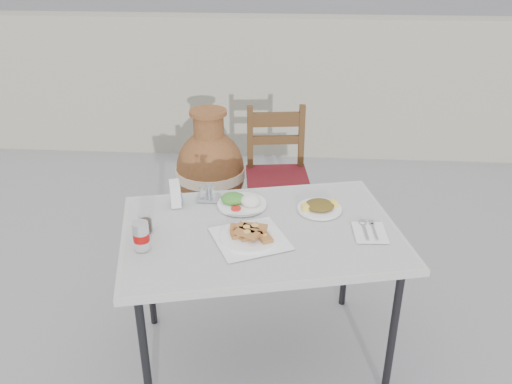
# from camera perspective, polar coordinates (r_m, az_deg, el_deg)

# --- Properties ---
(ground) EXTENTS (80.00, 80.00, 0.00)m
(ground) POSITION_cam_1_polar(r_m,az_deg,el_deg) (2.87, -0.93, -15.09)
(ground) COLOR slate
(ground) RESTS_ON ground
(cafe_table) EXTENTS (1.34, 1.05, 0.72)m
(cafe_table) POSITION_cam_1_polar(r_m,az_deg,el_deg) (2.37, 0.48, -4.93)
(cafe_table) COLOR black
(cafe_table) RESTS_ON ground
(pide_plate) EXTENTS (0.38, 0.38, 0.06)m
(pide_plate) POSITION_cam_1_polar(r_m,az_deg,el_deg) (2.26, -0.63, -4.37)
(pide_plate) COLOR white
(pide_plate) RESTS_ON cafe_table
(salad_rice_plate) EXTENTS (0.23, 0.23, 0.06)m
(salad_rice_plate) POSITION_cam_1_polar(r_m,az_deg,el_deg) (2.52, -1.56, -0.99)
(salad_rice_plate) COLOR white
(salad_rice_plate) RESTS_ON cafe_table
(salad_chopped_plate) EXTENTS (0.20, 0.20, 0.04)m
(salad_chopped_plate) POSITION_cam_1_polar(r_m,az_deg,el_deg) (2.50, 6.71, -1.53)
(salad_chopped_plate) COLOR white
(salad_chopped_plate) RESTS_ON cafe_table
(soda_can) EXTENTS (0.07, 0.07, 0.12)m
(soda_can) POSITION_cam_1_polar(r_m,az_deg,el_deg) (2.23, -11.99, -4.53)
(soda_can) COLOR silver
(soda_can) RESTS_ON cafe_table
(cola_glass) EXTENTS (0.06, 0.06, 0.09)m
(cola_glass) POSITION_cam_1_polar(r_m,az_deg,el_deg) (2.36, -11.58, -3.22)
(cola_glass) COLOR white
(cola_glass) RESTS_ON cafe_table
(napkin_holder) EXTENTS (0.07, 0.10, 0.11)m
(napkin_holder) POSITION_cam_1_polar(r_m,az_deg,el_deg) (2.54, -8.50, -0.17)
(napkin_holder) COLOR white
(napkin_holder) RESTS_ON cafe_table
(condiment_caddy) EXTENTS (0.11, 0.08, 0.08)m
(condiment_caddy) POSITION_cam_1_polar(r_m,az_deg,el_deg) (2.58, -5.02, -0.25)
(condiment_caddy) COLOR silver
(condiment_caddy) RESTS_ON cafe_table
(cutlery_napkin) EXTENTS (0.15, 0.19, 0.01)m
(cutlery_napkin) POSITION_cam_1_polar(r_m,az_deg,el_deg) (2.37, 11.79, -3.97)
(cutlery_napkin) COLOR white
(cutlery_napkin) RESTS_ON cafe_table
(chair) EXTENTS (0.43, 0.43, 0.87)m
(chair) POSITION_cam_1_polar(r_m,az_deg,el_deg) (3.46, 2.22, 1.78)
(chair) COLOR #37220F
(chair) RESTS_ON ground
(terracotta_urn) EXTENTS (0.47, 0.47, 0.82)m
(terracotta_urn) POSITION_cam_1_polar(r_m,az_deg,el_deg) (3.68, -4.81, 2.04)
(terracotta_urn) COLOR brown
(terracotta_urn) RESTS_ON ground
(back_wall) EXTENTS (6.00, 0.25, 1.20)m
(back_wall) POSITION_cam_1_polar(r_m,az_deg,el_deg) (4.81, 1.61, 10.96)
(back_wall) COLOR gray
(back_wall) RESTS_ON ground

